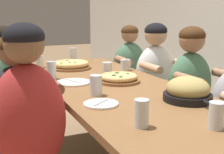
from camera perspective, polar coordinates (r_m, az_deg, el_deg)
name	(u,v)px	position (r m, az deg, el deg)	size (l,w,h in m)	color
dining_table	(112,96)	(2.12, 0.00, -3.43)	(2.23, 0.81, 0.74)	brown
pizza_board_main	(119,78)	(2.16, 1.26, -0.20)	(0.29, 0.29, 0.05)	brown
pizza_board_second	(71,65)	(2.68, -7.50, 2.21)	(0.34, 0.34, 0.06)	brown
skillet_bowl	(188,91)	(1.76, 13.71, -2.48)	(0.39, 0.27, 0.13)	black
empty_plate_a	(101,104)	(1.64, -2.03, -4.94)	(0.18, 0.18, 0.02)	white
empty_plate_b	(73,82)	(2.14, -7.06, -0.98)	(0.24, 0.24, 0.02)	white
cocktail_glass_blue	(125,65)	(2.58, 2.47, 2.12)	(0.08, 0.08, 0.11)	silver
drinking_glass_a	(107,69)	(2.37, -0.89, 1.49)	(0.08, 0.08, 0.10)	silver
drinking_glass_b	(216,117)	(1.38, 18.53, -7.03)	(0.07, 0.07, 0.12)	silver
drinking_glass_c	(40,62)	(2.76, -13.11, 2.63)	(0.06, 0.06, 0.11)	silver
drinking_glass_d	(73,57)	(2.95, -7.16, 3.72)	(0.07, 0.07, 0.14)	silver
drinking_glass_e	(96,86)	(1.81, -2.96, -1.74)	(0.07, 0.07, 0.12)	silver
drinking_glass_f	(52,71)	(2.29, -10.97, 1.04)	(0.07, 0.07, 0.13)	silver
drinking_glass_g	(142,115)	(1.34, 5.43, -6.99)	(0.06, 0.06, 0.12)	silver
diner_far_left	(129,83)	(3.24, 3.19, -1.15)	(0.51, 0.40, 1.08)	#477556
diner_near_midleft	(10,111)	(2.41, -18.17, -5.93)	(0.51, 0.40, 1.13)	#477556
diner_far_center	(189,107)	(2.45, 13.84, -5.34)	(0.51, 0.40, 1.12)	#477556
diner_far_midleft	(154,91)	(2.83, 7.75, -2.62)	(0.51, 0.40, 1.13)	silver
diner_near_center	(20,135)	(1.98, -16.54, -10.10)	(0.51, 0.40, 1.10)	#232328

